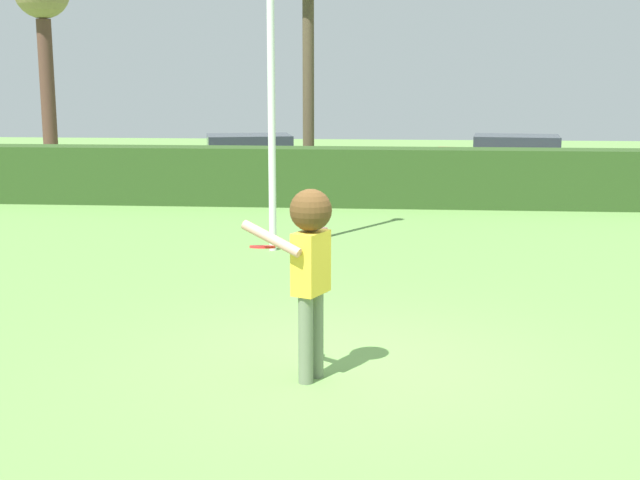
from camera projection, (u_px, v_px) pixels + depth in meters
name	position (u px, v px, depth m)	size (l,w,h in m)	color
ground_plane	(348.00, 366.00, 8.45)	(60.00, 60.00, 0.00)	#659348
person	(310.00, 255.00, 7.86)	(0.84, 0.53, 1.81)	slate
frisbee	(263.00, 247.00, 7.95)	(0.24, 0.24, 0.06)	red
lamppost	(271.00, 28.00, 13.36)	(0.24, 0.24, 6.44)	silver
hedge_row	(373.00, 177.00, 18.65)	(25.29, 0.90, 1.26)	#2C491D
parked_car_green	(249.00, 156.00, 22.91)	(4.49, 2.67, 1.25)	#1E6633
parked_car_red	(516.00, 157.00, 22.68)	(4.38, 2.22, 1.25)	#B21E1E
willow_tree	(43.00, 6.00, 25.17)	(1.65, 1.65, 6.09)	brown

